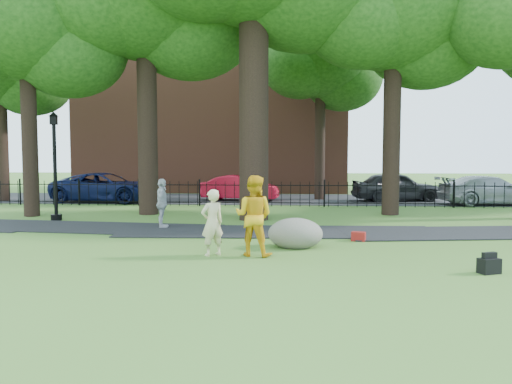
# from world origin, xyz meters

# --- Properties ---
(ground) EXTENTS (120.00, 120.00, 0.00)m
(ground) POSITION_xyz_m (0.00, 0.00, 0.00)
(ground) COLOR #416423
(ground) RESTS_ON ground
(footpath) EXTENTS (36.07, 3.85, 0.03)m
(footpath) POSITION_xyz_m (1.00, 3.90, 0.00)
(footpath) COLOR black
(footpath) RESTS_ON ground
(street) EXTENTS (80.00, 7.00, 0.02)m
(street) POSITION_xyz_m (0.00, 16.00, 0.00)
(street) COLOR black
(street) RESTS_ON ground
(iron_fence) EXTENTS (44.00, 0.04, 1.20)m
(iron_fence) POSITION_xyz_m (0.00, 12.00, 0.60)
(iron_fence) COLOR black
(iron_fence) RESTS_ON ground
(brick_building) EXTENTS (18.00, 8.00, 12.00)m
(brick_building) POSITION_xyz_m (-4.00, 24.00, 6.00)
(brick_building) COLOR brown
(brick_building) RESTS_ON ground
(tree_row) EXTENTS (26.82, 7.96, 12.42)m
(tree_row) POSITION_xyz_m (0.52, 8.40, 8.15)
(tree_row) COLOR black
(tree_row) RESTS_ON ground
(woman) EXTENTS (0.70, 0.66, 1.61)m
(woman) POSITION_xyz_m (-0.50, 0.06, 0.81)
(woman) COLOR beige
(woman) RESTS_ON ground
(man) EXTENTS (1.10, 0.95, 1.95)m
(man) POSITION_xyz_m (0.50, 0.12, 0.97)
(man) COLOR orange
(man) RESTS_ON ground
(pedestrian) EXTENTS (0.53, 1.02, 1.66)m
(pedestrian) POSITION_xyz_m (-2.89, 4.51, 0.83)
(pedestrian) COLOR #B0AFB4
(pedestrian) RESTS_ON ground
(boulder) EXTENTS (1.46, 1.11, 0.84)m
(boulder) POSITION_xyz_m (1.52, 1.29, 0.42)
(boulder) COLOR #5F594F
(boulder) RESTS_ON ground
(lamppost) EXTENTS (0.40, 0.40, 4.06)m
(lamppost) POSITION_xyz_m (-7.40, 6.27, 1.99)
(lamppost) COLOR black
(lamppost) RESTS_ON ground
(backpack) EXTENTS (0.49, 0.40, 0.32)m
(backpack) POSITION_xyz_m (5.46, -1.39, 0.16)
(backpack) COLOR black
(backpack) RESTS_ON ground
(red_bag) EXTENTS (0.44, 0.35, 0.26)m
(red_bag) POSITION_xyz_m (3.32, 2.39, 0.13)
(red_bag) COLOR maroon
(red_bag) RESTS_ON ground
(red_sedan) EXTENTS (4.28, 1.79, 1.38)m
(red_sedan) POSITION_xyz_m (-1.34, 14.99, 0.69)
(red_sedan) COLOR #B20D23
(red_sedan) RESTS_ON ground
(navy_van) EXTENTS (5.75, 3.06, 1.54)m
(navy_van) POSITION_xyz_m (-8.28, 13.70, 0.77)
(navy_van) COLOR #0C1440
(navy_van) RESTS_ON ground
(grey_car) EXTENTS (4.86, 2.59, 1.57)m
(grey_car) POSITION_xyz_m (7.03, 15.24, 0.79)
(grey_car) COLOR black
(grey_car) RESTS_ON ground
(silver_car) EXTENTS (5.15, 2.57, 1.44)m
(silver_car) POSITION_xyz_m (11.22, 13.50, 0.72)
(silver_car) COLOR #96999E
(silver_car) RESTS_ON ground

